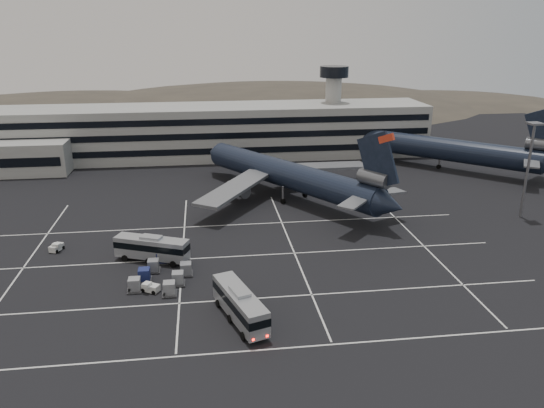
# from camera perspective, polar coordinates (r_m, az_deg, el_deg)

# --- Properties ---
(ground) EXTENTS (260.00, 260.00, 0.00)m
(ground) POSITION_cam_1_polar(r_m,az_deg,el_deg) (81.69, -5.47, -6.88)
(ground) COLOR black
(ground) RESTS_ON ground
(lane_markings) EXTENTS (90.00, 55.62, 0.01)m
(lane_markings) POSITION_cam_1_polar(r_m,az_deg,el_deg) (82.36, -4.83, -6.63)
(lane_markings) COLOR silver
(lane_markings) RESTS_ON ground
(terminal) EXTENTS (125.00, 26.00, 24.00)m
(terminal) POSITION_cam_1_polar(r_m,az_deg,el_deg) (147.49, -7.84, 7.62)
(terminal) COLOR gray
(terminal) RESTS_ON ground
(hills) EXTENTS (352.00, 180.00, 44.00)m
(hills) POSITION_cam_1_polar(r_m,az_deg,el_deg) (248.95, -2.82, 7.92)
(hills) COLOR #38332B
(hills) RESTS_ON ground
(lightpole_right) EXTENTS (2.40, 2.40, 18.28)m
(lightpole_right) POSITION_cam_1_polar(r_m,az_deg,el_deg) (109.50, 25.98, 4.55)
(lightpole_right) COLOR slate
(lightpole_right) RESTS_ON ground
(trijet_main) EXTENTS (40.60, 50.75, 18.08)m
(trijet_main) POSITION_cam_1_polar(r_m,az_deg,el_deg) (111.05, 1.89, 3.15)
(trijet_main) COLOR black
(trijet_main) RESTS_ON ground
(trijet_far) EXTENTS (45.50, 43.74, 18.08)m
(trijet_far) POSITION_cam_1_polar(r_m,az_deg,el_deg) (140.91, 18.05, 5.71)
(trijet_far) COLOR black
(trijet_far) RESTS_ON ground
(bus_near) EXTENTS (6.49, 12.47, 4.31)m
(bus_near) POSITION_cam_1_polar(r_m,az_deg,el_deg) (67.14, -3.46, -10.64)
(bus_near) COLOR #9DA0A5
(bus_near) RESTS_ON ground
(bus_far) EXTENTS (11.95, 7.08, 4.17)m
(bus_far) POSITION_cam_1_polar(r_m,az_deg,el_deg) (84.90, -12.80, -4.57)
(bus_far) COLOR #9DA0A5
(bus_far) RESTS_ON ground
(tug_a) EXTENTS (2.20, 2.70, 1.51)m
(tug_a) POSITION_cam_1_polar(r_m,az_deg,el_deg) (93.75, -22.21, -4.33)
(tug_a) COLOR silver
(tug_a) RESTS_ON ground
(tug_b) EXTENTS (2.73, 2.39, 1.51)m
(tug_b) POSITION_cam_1_polar(r_m,az_deg,el_deg) (76.23, -12.86, -8.74)
(tug_b) COLOR silver
(tug_b) RESTS_ON ground
(uld_cluster) EXTENTS (9.61, 13.33, 1.91)m
(uld_cluster) POSITION_cam_1_polar(r_m,az_deg,el_deg) (79.16, -11.84, -7.36)
(uld_cluster) COLOR #2D2D30
(uld_cluster) RESTS_ON ground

